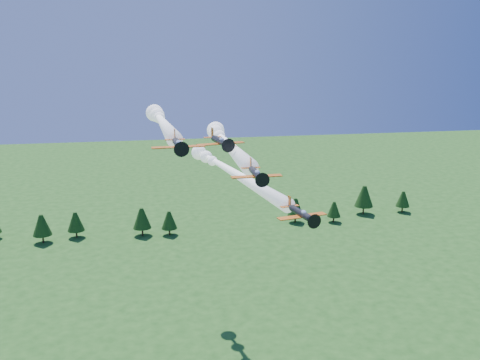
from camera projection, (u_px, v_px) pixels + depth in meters
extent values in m
cylinder|color=black|center=(256.00, 173.00, 74.51)|extent=(1.07, 5.24, 0.97)
cone|color=black|center=(261.00, 179.00, 71.62)|extent=(0.98, 0.89, 0.97)
cone|color=black|center=(262.00, 180.00, 71.07)|extent=(0.43, 0.44, 0.43)
cylinder|color=black|center=(262.00, 180.00, 70.91)|extent=(2.03, 0.08, 2.03)
cube|color=#D56117|center=(257.00, 176.00, 74.22)|extent=(7.18, 1.44, 0.12)
cube|color=#D56117|center=(251.00, 168.00, 77.77)|extent=(2.82, 0.88, 0.07)
cube|color=#D56117|center=(251.00, 162.00, 77.67)|extent=(0.10, 0.92, 1.40)
ellipsoid|color=#91ACE1|center=(257.00, 172.00, 73.59)|extent=(0.72, 1.17, 0.60)
sphere|color=white|center=(220.00, 136.00, 104.67)|extent=(2.30, 2.30, 2.30)
sphere|color=white|center=(217.00, 133.00, 108.42)|extent=(3.00, 3.00, 3.00)
sphere|color=white|center=(214.00, 130.00, 112.16)|extent=(3.70, 3.70, 3.70)
cylinder|color=black|center=(178.00, 144.00, 79.30)|extent=(1.41, 5.80, 1.06)
cone|color=black|center=(181.00, 148.00, 76.14)|extent=(1.12, 1.02, 1.06)
cone|color=black|center=(181.00, 149.00, 75.54)|extent=(0.50, 0.51, 0.47)
cylinder|color=black|center=(182.00, 149.00, 75.37)|extent=(2.23, 0.18, 2.24)
cube|color=#D56117|center=(178.00, 147.00, 78.98)|extent=(7.95, 1.90, 0.13)
cube|color=#D56117|center=(175.00, 139.00, 82.84)|extent=(3.14, 1.09, 0.07)
cube|color=#D56117|center=(175.00, 134.00, 82.73)|extent=(0.16, 1.02, 1.54)
ellipsoid|color=#91ACE1|center=(179.00, 142.00, 78.29)|extent=(0.84, 1.32, 0.66)
sphere|color=white|center=(159.00, 117.00, 108.99)|extent=(2.30, 2.30, 2.30)
sphere|color=white|center=(157.00, 114.00, 112.62)|extent=(3.00, 3.00, 3.00)
sphere|color=white|center=(155.00, 112.00, 116.26)|extent=(3.70, 3.70, 3.70)
cylinder|color=black|center=(301.00, 213.00, 86.03)|extent=(2.33, 6.20, 1.13)
cone|color=black|center=(312.00, 220.00, 82.82)|extent=(1.31, 1.22, 1.13)
cone|color=black|center=(314.00, 221.00, 82.21)|extent=(0.59, 0.60, 0.50)
cylinder|color=black|center=(314.00, 221.00, 82.04)|extent=(2.33, 0.52, 2.37)
cube|color=#D56117|center=(302.00, 216.00, 85.71)|extent=(8.49, 3.16, 0.14)
cube|color=#D56117|center=(290.00, 206.00, 89.62)|extent=(3.40, 1.60, 0.08)
cube|color=#D56117|center=(289.00, 201.00, 89.50)|extent=(0.31, 1.07, 1.64)
ellipsoid|color=#91ACE1|center=(304.00, 212.00, 85.00)|extent=(1.07, 1.49, 0.70)
sphere|color=white|center=(214.00, 161.00, 124.90)|extent=(2.30, 2.30, 2.30)
sphere|color=white|center=(207.00, 156.00, 129.82)|extent=(3.00, 3.00, 3.00)
sphere|color=white|center=(200.00, 152.00, 134.75)|extent=(3.70, 3.70, 3.70)
cylinder|color=black|center=(220.00, 141.00, 88.92)|extent=(2.17, 5.96, 1.09)
cone|color=black|center=(227.00, 145.00, 85.83)|extent=(1.25, 1.16, 1.09)
cone|color=black|center=(228.00, 145.00, 85.24)|extent=(0.56, 0.57, 0.48)
cylinder|color=black|center=(228.00, 146.00, 85.07)|extent=(2.25, 0.47, 2.28)
cube|color=#D56117|center=(221.00, 144.00, 88.61)|extent=(8.16, 2.95, 0.13)
cube|color=#D56117|center=(213.00, 137.00, 92.39)|extent=(3.27, 1.50, 0.08)
cube|color=#D56117|center=(212.00, 132.00, 92.28)|extent=(0.29, 1.03, 1.57)
ellipsoid|color=#91ACE1|center=(222.00, 139.00, 87.93)|extent=(1.01, 1.43, 0.68)
cylinder|color=#382314|center=(295.00, 219.00, 203.56)|extent=(0.60, 0.60, 2.65)
cone|color=black|center=(295.00, 207.00, 202.39)|extent=(6.06, 6.06, 6.82)
cylinder|color=#382314|center=(43.00, 239.00, 182.65)|extent=(0.60, 0.60, 2.80)
cone|color=black|center=(42.00, 225.00, 181.42)|extent=(6.40, 6.40, 7.20)
cylinder|color=#382314|center=(170.00, 232.00, 190.18)|extent=(0.60, 0.60, 2.44)
cone|color=black|center=(169.00, 220.00, 189.10)|extent=(5.58, 5.58, 6.28)
cylinder|color=#382314|center=(334.00, 219.00, 203.93)|extent=(0.60, 0.60, 2.24)
cone|color=black|center=(334.00, 209.00, 202.94)|extent=(5.13, 5.13, 5.77)
cylinder|color=#382314|center=(77.00, 234.00, 187.62)|extent=(0.60, 0.60, 2.58)
cone|color=black|center=(76.00, 221.00, 186.48)|extent=(5.90, 5.90, 6.63)
cylinder|color=#382314|center=(363.00, 210.00, 213.68)|extent=(0.60, 0.60, 3.22)
cone|color=black|center=(364.00, 196.00, 212.25)|extent=(7.37, 7.37, 8.29)
cylinder|color=#382314|center=(143.00, 232.00, 189.62)|extent=(0.60, 0.60, 2.82)
cone|color=black|center=(142.00, 218.00, 188.37)|extent=(6.46, 6.46, 7.26)
cylinder|color=#382314|center=(402.00, 209.00, 216.10)|extent=(0.60, 0.60, 2.41)
cone|color=black|center=(403.00, 199.00, 215.04)|extent=(5.51, 5.51, 6.20)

